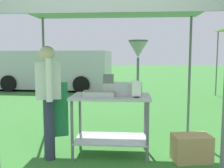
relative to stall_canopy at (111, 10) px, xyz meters
The scene contains 9 objects.
ground_plane 5.09m from the stall_canopy, 90.94° to the left, with size 70.00×70.00×0.00m, color #33702D.
stall_canopy is the anchor object (origin of this frame).
donut_cart 1.49m from the stall_canopy, 90.00° to the right, with size 1.14×0.66×0.90m.
donut_tray 1.24m from the stall_canopy, 129.89° to the right, with size 0.46×0.26×0.07m.
donut_fryer 0.95m from the stall_canopy, ahead, with size 0.64×0.28×0.80m.
menu_sign 1.22m from the stall_canopy, 36.44° to the right, with size 0.13×0.05×0.24m.
vendor 1.53m from the stall_canopy, 165.22° to the right, with size 0.46×0.52×1.61m.
supply_crate 2.27m from the stall_canopy, 11.67° to the right, with size 0.56×0.41×0.37m.
van_silver 8.03m from the stall_canopy, 113.40° to the left, with size 5.10×2.33×1.69m.
Camera 1 is at (0.36, -2.39, 1.46)m, focal length 40.92 mm.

